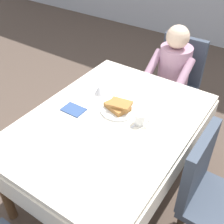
{
  "coord_description": "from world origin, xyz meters",
  "views": [
    {
      "loc": [
        0.89,
        -1.28,
        2.04
      ],
      "look_at": [
        -0.01,
        0.04,
        0.79
      ],
      "focal_mm": 45.51,
      "sensor_mm": 36.0,
      "label": 1
    }
  ],
  "objects_px": {
    "fork_left_of_plate": "(97,103)",
    "chair_right_side": "(208,189)",
    "breakfast_stack": "(119,106)",
    "plate_breakfast": "(119,109)",
    "syrup_pitcher": "(99,90)",
    "dining_table_main": "(109,130)",
    "chair_diner": "(177,77)",
    "cup_coffee": "(140,119)",
    "diner_person": "(172,72)",
    "knife_right_of_plate": "(140,120)",
    "spoon_near_edge": "(98,136)"
  },
  "relations": [
    {
      "from": "dining_table_main",
      "to": "breakfast_stack",
      "type": "distance_m",
      "value": 0.19
    },
    {
      "from": "diner_person",
      "to": "knife_right_of_plate",
      "type": "relative_size",
      "value": 5.6
    },
    {
      "from": "breakfast_stack",
      "to": "spoon_near_edge",
      "type": "height_order",
      "value": "breakfast_stack"
    },
    {
      "from": "diner_person",
      "to": "syrup_pitcher",
      "type": "height_order",
      "value": "diner_person"
    },
    {
      "from": "fork_left_of_plate",
      "to": "chair_right_side",
      "type": "bearing_deg",
      "value": -102.36
    },
    {
      "from": "diner_person",
      "to": "breakfast_stack",
      "type": "height_order",
      "value": "diner_person"
    },
    {
      "from": "chair_right_side",
      "to": "fork_left_of_plate",
      "type": "bearing_deg",
      "value": -97.19
    },
    {
      "from": "cup_coffee",
      "to": "breakfast_stack",
      "type": "bearing_deg",
      "value": 168.13
    },
    {
      "from": "plate_breakfast",
      "to": "syrup_pitcher",
      "type": "distance_m",
      "value": 0.27
    },
    {
      "from": "dining_table_main",
      "to": "syrup_pitcher",
      "type": "height_order",
      "value": "syrup_pitcher"
    },
    {
      "from": "chair_right_side",
      "to": "plate_breakfast",
      "type": "xyz_separation_m",
      "value": [
        -0.78,
        0.14,
        0.22
      ]
    },
    {
      "from": "fork_left_of_plate",
      "to": "knife_right_of_plate",
      "type": "relative_size",
      "value": 0.9
    },
    {
      "from": "dining_table_main",
      "to": "chair_diner",
      "type": "distance_m",
      "value": 1.18
    },
    {
      "from": "dining_table_main",
      "to": "breakfast_stack",
      "type": "bearing_deg",
      "value": 95.13
    },
    {
      "from": "dining_table_main",
      "to": "cup_coffee",
      "type": "distance_m",
      "value": 0.25
    },
    {
      "from": "diner_person",
      "to": "chair_right_side",
      "type": "bearing_deg",
      "value": 126.15
    },
    {
      "from": "chair_diner",
      "to": "cup_coffee",
      "type": "bearing_deg",
      "value": 98.66
    },
    {
      "from": "chair_diner",
      "to": "knife_right_of_plate",
      "type": "relative_size",
      "value": 4.65
    },
    {
      "from": "dining_table_main",
      "to": "knife_right_of_plate",
      "type": "height_order",
      "value": "knife_right_of_plate"
    },
    {
      "from": "chair_right_side",
      "to": "cup_coffee",
      "type": "xyz_separation_m",
      "value": [
        -0.58,
        0.1,
        0.25
      ]
    },
    {
      "from": "chair_diner",
      "to": "plate_breakfast",
      "type": "bearing_deg",
      "value": 87.69
    },
    {
      "from": "breakfast_stack",
      "to": "fork_left_of_plate",
      "type": "distance_m",
      "value": 0.19
    },
    {
      "from": "diner_person",
      "to": "fork_left_of_plate",
      "type": "bearing_deg",
      "value": 75.44
    },
    {
      "from": "dining_table_main",
      "to": "diner_person",
      "type": "distance_m",
      "value": 1.01
    },
    {
      "from": "chair_diner",
      "to": "chair_right_side",
      "type": "relative_size",
      "value": 1.0
    },
    {
      "from": "breakfast_stack",
      "to": "fork_left_of_plate",
      "type": "relative_size",
      "value": 1.2
    },
    {
      "from": "dining_table_main",
      "to": "spoon_near_edge",
      "type": "height_order",
      "value": "spoon_near_edge"
    },
    {
      "from": "breakfast_stack",
      "to": "chair_right_side",
      "type": "bearing_deg",
      "value": -10.08
    },
    {
      "from": "syrup_pitcher",
      "to": "spoon_near_edge",
      "type": "bearing_deg",
      "value": -54.59
    },
    {
      "from": "chair_right_side",
      "to": "knife_right_of_plate",
      "type": "relative_size",
      "value": 4.65
    },
    {
      "from": "syrup_pitcher",
      "to": "spoon_near_edge",
      "type": "xyz_separation_m",
      "value": [
        0.29,
        -0.4,
        -0.04
      ]
    },
    {
      "from": "plate_breakfast",
      "to": "spoon_near_edge",
      "type": "bearing_deg",
      "value": -83.04
    },
    {
      "from": "cup_coffee",
      "to": "knife_right_of_plate",
      "type": "xyz_separation_m",
      "value": [
        -0.01,
        0.03,
        -0.04
      ]
    },
    {
      "from": "breakfast_stack",
      "to": "cup_coffee",
      "type": "bearing_deg",
      "value": -11.87
    },
    {
      "from": "plate_breakfast",
      "to": "chair_right_side",
      "type": "bearing_deg",
      "value": -10.34
    },
    {
      "from": "dining_table_main",
      "to": "cup_coffee",
      "type": "relative_size",
      "value": 13.49
    },
    {
      "from": "dining_table_main",
      "to": "plate_breakfast",
      "type": "xyz_separation_m",
      "value": [
        -0.01,
        0.14,
        0.1
      ]
    },
    {
      "from": "dining_table_main",
      "to": "knife_right_of_plate",
      "type": "distance_m",
      "value": 0.24
    },
    {
      "from": "plate_breakfast",
      "to": "knife_right_of_plate",
      "type": "bearing_deg",
      "value": -6.01
    },
    {
      "from": "fork_left_of_plate",
      "to": "knife_right_of_plate",
      "type": "xyz_separation_m",
      "value": [
        0.38,
        0.0,
        0.0
      ]
    },
    {
      "from": "chair_diner",
      "to": "syrup_pitcher",
      "type": "distance_m",
      "value": 1.01
    },
    {
      "from": "chair_right_side",
      "to": "breakfast_stack",
      "type": "distance_m",
      "value": 0.83
    },
    {
      "from": "plate_breakfast",
      "to": "cup_coffee",
      "type": "distance_m",
      "value": 0.21
    },
    {
      "from": "chair_diner",
      "to": "knife_right_of_plate",
      "type": "height_order",
      "value": "chair_diner"
    },
    {
      "from": "chair_diner",
      "to": "knife_right_of_plate",
      "type": "distance_m",
      "value": 1.08
    },
    {
      "from": "knife_right_of_plate",
      "to": "dining_table_main",
      "type": "bearing_deg",
      "value": 128.56
    },
    {
      "from": "breakfast_stack",
      "to": "knife_right_of_plate",
      "type": "xyz_separation_m",
      "value": [
        0.19,
        -0.02,
        -0.04
      ]
    },
    {
      "from": "diner_person",
      "to": "chair_right_side",
      "type": "relative_size",
      "value": 1.2
    },
    {
      "from": "chair_diner",
      "to": "plate_breakfast",
      "type": "xyz_separation_m",
      "value": [
        -0.04,
        -1.03,
        0.22
      ]
    },
    {
      "from": "plate_breakfast",
      "to": "fork_left_of_plate",
      "type": "relative_size",
      "value": 1.56
    }
  ]
}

